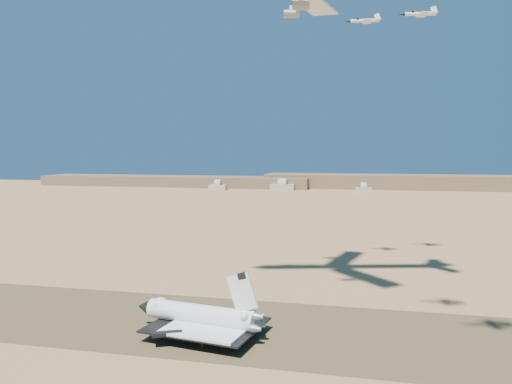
% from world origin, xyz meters
% --- Properties ---
extents(ground, '(1200.00, 1200.00, 0.00)m').
position_xyz_m(ground, '(0.00, 0.00, 0.00)').
color(ground, '#B07E4E').
rests_on(ground, ground).
extents(runway, '(600.00, 50.00, 0.06)m').
position_xyz_m(runway, '(0.00, 0.00, 0.03)').
color(runway, brown).
rests_on(runway, ground).
extents(ridgeline, '(960.00, 90.00, 18.00)m').
position_xyz_m(ridgeline, '(65.32, 527.31, 7.63)').
color(ridgeline, brown).
rests_on(ridgeline, ground).
extents(hangars, '(200.50, 29.50, 30.00)m').
position_xyz_m(hangars, '(-64.00, 478.43, 4.83)').
color(hangars, '#AEA99A').
rests_on(hangars, ground).
extents(shuttle, '(38.02, 27.18, 18.69)m').
position_xyz_m(shuttle, '(1.75, -8.40, 5.02)').
color(shuttle, silver).
rests_on(shuttle, runway).
extents(crew_a, '(0.57, 0.67, 1.57)m').
position_xyz_m(crew_a, '(10.34, -16.10, 0.84)').
color(crew_a, '#C1670B').
rests_on(crew_a, runway).
extents(crew_b, '(0.78, 0.87, 1.56)m').
position_xyz_m(crew_b, '(5.41, -17.10, 0.84)').
color(crew_b, '#C1670B').
rests_on(crew_b, runway).
extents(crew_c, '(1.17, 1.09, 1.82)m').
position_xyz_m(crew_c, '(9.94, -15.82, 0.97)').
color(crew_c, '#C1670B').
rests_on(crew_c, runway).
extents(chase_jet_e, '(13.97, 7.61, 3.48)m').
position_xyz_m(chase_jet_e, '(42.66, 70.43, 100.16)').
color(chase_jet_e, white).
extents(chase_jet_f, '(15.76, 8.83, 3.95)m').
position_xyz_m(chase_jet_f, '(64.48, 84.60, 105.21)').
color(chase_jet_f, white).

